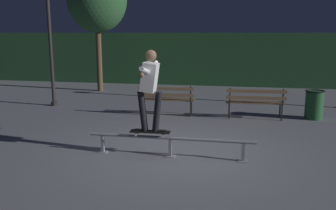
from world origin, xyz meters
The scene contains 10 objects.
ground_plane centered at (0.00, 0.00, 0.00)m, with size 90.00×90.00×0.00m, color slate.
hedge_backdrop centered at (0.00, 9.93, 1.18)m, with size 24.00×1.20×2.36m, color #2D5B33.
grind_rail centered at (0.00, -0.26, 0.30)m, with size 3.24×0.18×0.40m.
skateboard centered at (-0.40, -0.26, 0.47)m, with size 0.79×0.23×0.09m.
skateboarder centered at (-0.39, -0.26, 1.41)m, with size 0.62×1.41×1.56m.
park_bench_leftmost centered at (-0.75, 3.20, 0.54)m, with size 1.62×0.49×0.88m.
park_bench_left_center centered at (1.74, 3.20, 0.54)m, with size 1.62×0.49×0.88m.
tree_far_left centered at (-4.32, 7.11, 3.64)m, with size 2.37×2.37×4.96m.
lamp_post_left centered at (-4.66, 3.89, 2.48)m, with size 0.32×0.32×3.90m.
trash_can centered at (3.34, 3.55, 0.41)m, with size 0.52×0.52×0.80m.
Camera 1 is at (1.21, -6.74, 2.34)m, focal length 38.25 mm.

